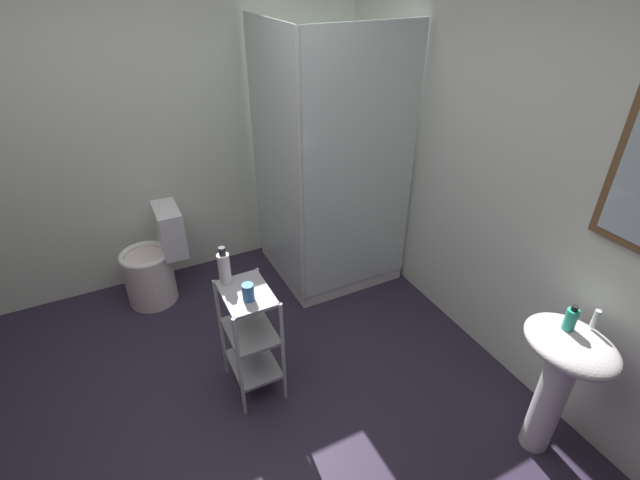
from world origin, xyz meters
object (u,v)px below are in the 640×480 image
at_px(shower_stall, 324,226).
at_px(pedestal_sink, 561,369).
at_px(toilet, 154,264).
at_px(rinse_cup, 248,292).
at_px(lotion_bottle_white, 224,268).
at_px(storage_cart, 250,333).
at_px(hand_soap_bottle, 571,319).

bearing_deg(shower_stall, pedestal_sink, 8.81).
height_order(shower_stall, toilet, shower_stall).
bearing_deg(rinse_cup, toilet, -163.78).
bearing_deg(lotion_bottle_white, shower_stall, 126.44).
xyz_separation_m(toilet, storage_cart, (1.18, 0.37, 0.12)).
xyz_separation_m(shower_stall, hand_soap_bottle, (1.92, 0.31, 0.41)).
height_order(shower_stall, rinse_cup, shower_stall).
distance_m(shower_stall, storage_cart, 1.29).
relative_size(shower_stall, storage_cart, 2.70).
distance_m(toilet, hand_soap_bottle, 2.80).
distance_m(storage_cart, hand_soap_bottle, 1.68).
distance_m(shower_stall, toilet, 1.35).
bearing_deg(storage_cart, hand_soap_bottle, 50.11).
relative_size(toilet, storage_cart, 1.03).
bearing_deg(hand_soap_bottle, shower_stall, -170.88).
relative_size(toilet, hand_soap_bottle, 5.54).
xyz_separation_m(toilet, rinse_cup, (1.24, 0.36, 0.47)).
height_order(pedestal_sink, lotion_bottle_white, lotion_bottle_white).
distance_m(hand_soap_bottle, rinse_cup, 1.59).
bearing_deg(lotion_bottle_white, toilet, -164.01).
bearing_deg(toilet, shower_stall, 77.25).
xyz_separation_m(pedestal_sink, storage_cart, (-1.09, -1.24, -0.14)).
xyz_separation_m(shower_stall, lotion_bottle_white, (0.74, -1.01, 0.38)).
distance_m(toilet, rinse_cup, 1.38).
xyz_separation_m(shower_stall, storage_cart, (0.88, -0.94, -0.03)).
bearing_deg(toilet, pedestal_sink, 35.43).
distance_m(pedestal_sink, lotion_bottle_white, 1.81).
height_order(toilet, hand_soap_bottle, hand_soap_bottle).
relative_size(shower_stall, lotion_bottle_white, 8.56).
bearing_deg(rinse_cup, storage_cart, 174.74).
bearing_deg(pedestal_sink, lotion_bottle_white, -133.01).
bearing_deg(toilet, hand_soap_bottle, 36.05).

